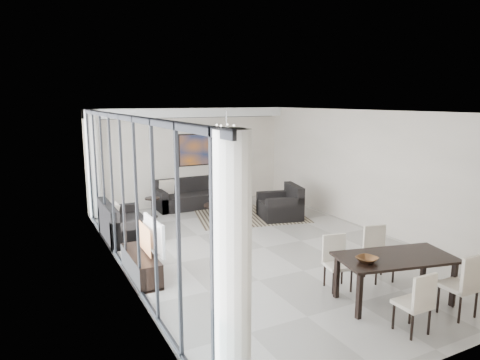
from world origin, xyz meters
TOP-DOWN VIEW (x-y plane):
  - room_shell at (0.46, 0.00)m, footprint 6.00×9.00m
  - window_wall at (-2.86, 0.00)m, footprint 0.37×8.95m
  - soffit at (0.00, 4.30)m, footprint 5.98×0.40m
  - painting at (0.50, 4.47)m, footprint 1.68×0.04m
  - chandelier at (0.30, 2.50)m, footprint 0.66×0.66m
  - rug at (0.97, 2.43)m, footprint 3.30×2.81m
  - coffee_table at (0.22, 2.69)m, footprint 0.95×0.95m
  - bowl_coffee at (0.15, 2.75)m, footprint 0.25×0.25m
  - sofa_main at (-0.02, 4.07)m, footprint 2.30×0.94m
  - loveseat at (-2.55, 2.03)m, footprint 0.95×1.69m
  - armchair at (1.59, 1.82)m, footprint 1.23×1.27m
  - side_table at (-1.46, 3.48)m, footprint 0.39×0.39m
  - tv_console at (-2.76, -0.36)m, footprint 0.40×1.43m
  - television at (-2.60, -0.33)m, footprint 0.17×1.04m
  - dining_table at (0.53, -3.10)m, footprint 1.96×1.28m
  - dining_chair_sw at (0.05, -3.95)m, footprint 0.41×0.41m
  - dining_chair_se at (1.03, -3.94)m, footprint 0.45×0.45m
  - dining_chair_nw at (0.07, -2.26)m, footprint 0.50×0.50m
  - dining_chair_ne at (0.96, -2.29)m, footprint 0.51×0.51m
  - bowl_dining at (-0.04, -3.08)m, footprint 0.37×0.37m

SIDE VIEW (x-z plane):
  - rug at x=0.97m, z-range 0.00..0.01m
  - coffee_table at x=0.22m, z-range 0.02..0.35m
  - tv_console at x=-2.76m, z-range 0.00..0.45m
  - sofa_main at x=-0.02m, z-range -0.14..0.70m
  - loveseat at x=-2.55m, z-range -0.14..0.71m
  - armchair at x=1.59m, z-range -0.14..0.75m
  - side_table at x=-1.46m, z-range 0.09..0.63m
  - bowl_coffee at x=0.15m, z-range 0.33..0.41m
  - dining_chair_sw at x=0.05m, z-range 0.06..0.95m
  - dining_chair_nw at x=0.07m, z-range 0.06..0.97m
  - dining_chair_ne at x=0.96m, z-range 0.07..1.02m
  - dining_chair_se at x=1.03m, z-range 0.07..1.06m
  - dining_table at x=0.53m, z-range 0.29..1.04m
  - television at x=-2.60m, z-range 0.45..1.05m
  - bowl_dining at x=-0.04m, z-range 0.75..0.83m
  - room_shell at x=0.46m, z-range 0.00..2.90m
  - window_wall at x=-2.86m, z-range 0.02..2.92m
  - painting at x=0.50m, z-range 1.16..2.14m
  - chandelier at x=0.30m, z-range 2.00..2.71m
  - soffit at x=0.00m, z-range 2.64..2.90m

